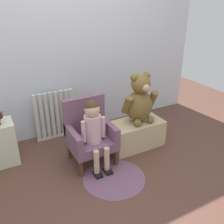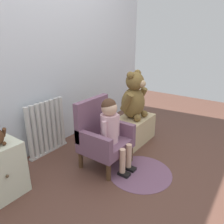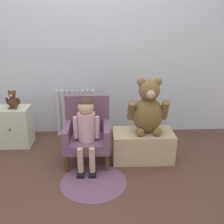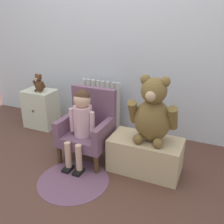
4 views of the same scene
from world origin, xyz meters
name	(u,v)px [view 2 (image 2 of 4)]	position (x,y,z in m)	size (l,w,h in m)	color
ground_plane	(136,178)	(0.00, 0.00, 0.00)	(6.00, 6.00, 0.00)	#533429
back_wall	(42,40)	(0.00, 1.16, 1.20)	(3.80, 0.05, 2.40)	silver
radiator	(47,128)	(-0.16, 1.04, 0.29)	(0.50, 0.05, 0.59)	silver
child_armchair	(102,135)	(0.02, 0.41, 0.31)	(0.45, 0.41, 0.67)	#724D64
child_figure	(111,125)	(0.02, 0.29, 0.46)	(0.25, 0.35, 0.71)	beige
low_bench	(132,130)	(0.59, 0.40, 0.15)	(0.62, 0.33, 0.31)	tan
large_teddy_bear	(134,98)	(0.63, 0.41, 0.56)	(0.41, 0.29, 0.56)	brown
floor_rug	(140,172)	(0.09, 0.00, 0.00)	(0.60, 0.60, 0.01)	#6E4A63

